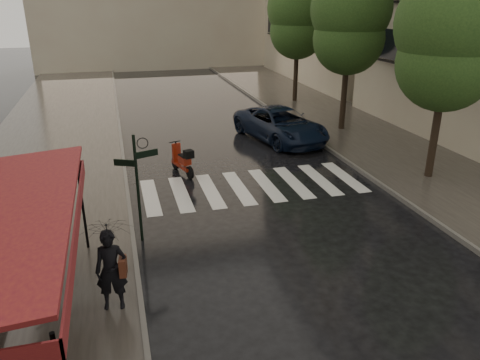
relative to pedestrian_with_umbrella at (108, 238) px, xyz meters
name	(u,v)px	position (x,y,z in m)	size (l,w,h in m)	color
ground	(204,294)	(2.00, 0.11, -1.81)	(120.00, 120.00, 0.00)	black
sidewalk_near	(51,152)	(-2.50, 12.11, -1.75)	(6.00, 60.00, 0.12)	#38332D
sidewalk_far	(354,128)	(12.25, 12.11, -1.75)	(5.50, 60.00, 0.12)	#38332D
curb_near	(122,146)	(0.55, 12.11, -1.74)	(0.12, 60.00, 0.16)	#595651
curb_far	(304,132)	(9.45, 12.11, -1.74)	(0.12, 60.00, 0.16)	#595651
crosswalk	(253,186)	(4.97, 6.11, -1.81)	(7.85, 3.20, 0.01)	silver
signpost	(137,180)	(0.80, 3.11, 0.02)	(1.17, 0.29, 3.10)	black
tree_near	(451,32)	(11.60, 5.11, 3.51)	(3.80, 3.80, 7.99)	black
tree_mid	(350,15)	(11.50, 12.11, 3.78)	(3.80, 3.80, 8.34)	black
tree_far	(298,13)	(11.70, 19.11, 3.64)	(3.80, 3.80, 8.16)	black
pedestrian_with_umbrella	(108,238)	(0.00, 0.00, 0.00)	(1.21, 1.23, 2.55)	black
scooter	(183,161)	(2.73, 8.01, -1.27)	(0.78, 1.72, 1.16)	black
parked_car	(280,124)	(7.92, 11.38, -1.05)	(2.52, 5.46, 1.52)	black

